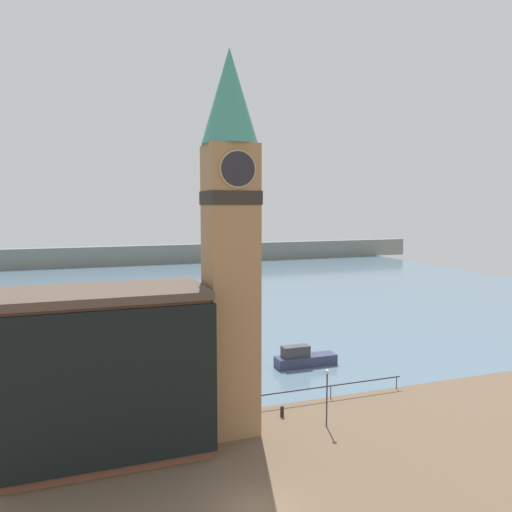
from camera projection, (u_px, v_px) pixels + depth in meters
The scene contains 9 objects.
ground_plane at pixel (256, 509), 25.57m from camera, with size 160.00×160.00×0.00m, color brown.
water at pixel (125, 289), 93.05m from camera, with size 160.00×120.00×0.00m.
far_shoreline at pixel (110, 256), 130.23m from camera, with size 180.00×3.00×5.00m.
pier_railing at pixel (331, 387), 40.18m from camera, with size 13.17×0.08×1.09m.
clock_tower at pixel (230, 233), 33.29m from camera, with size 3.75×3.75×25.70m.
pier_building at pixel (107, 372), 30.87m from camera, with size 12.34×6.54×10.43m.
boat_near at pixel (303, 358), 48.37m from camera, with size 6.09×1.71×2.08m.
mooring_bollard_near at pixel (282, 411), 36.79m from camera, with size 0.29×0.29×0.81m.
lamp_post at pixel (327, 387), 34.85m from camera, with size 0.32×0.32×4.16m.
Camera 1 is at (-8.22, -22.70, 15.50)m, focal length 35.00 mm.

